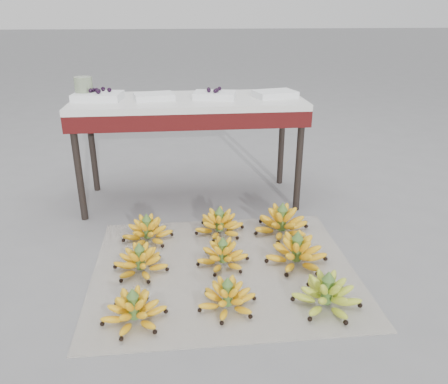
{
  "coord_description": "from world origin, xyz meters",
  "views": [
    {
      "loc": [
        -0.16,
        -1.76,
        1.16
      ],
      "look_at": [
        0.07,
        0.35,
        0.28
      ],
      "focal_mm": 35.0,
      "sensor_mm": 36.0,
      "label": 1
    }
  ],
  "objects": [
    {
      "name": "bunch_back_left",
      "position": [
        -0.35,
        0.36,
        0.06
      ],
      "size": [
        0.32,
        0.32,
        0.16
      ],
      "rotation": [
        0.0,
        0.0,
        -0.26
      ],
      "color": "yellow",
      "rests_on": "newspaper_mat"
    },
    {
      "name": "bunch_front_right",
      "position": [
        0.43,
        -0.3,
        0.07
      ],
      "size": [
        0.36,
        0.36,
        0.17
      ],
      "rotation": [
        0.0,
        0.0,
        -0.31
      ],
      "color": "olive",
      "rests_on": "newspaper_mat"
    },
    {
      "name": "bunch_mid_center",
      "position": [
        0.03,
        0.08,
        0.06
      ],
      "size": [
        0.32,
        0.32,
        0.15
      ],
      "rotation": [
        0.0,
        0.0,
        -0.31
      ],
      "color": "yellow",
      "rests_on": "newspaper_mat"
    },
    {
      "name": "bunch_back_right",
      "position": [
        0.39,
        0.37,
        0.07
      ],
      "size": [
        0.39,
        0.39,
        0.19
      ],
      "rotation": [
        0.0,
        0.0,
        -0.32
      ],
      "color": "yellow",
      "rests_on": "newspaper_mat"
    },
    {
      "name": "bunch_mid_right",
      "position": [
        0.39,
        0.05,
        0.07
      ],
      "size": [
        0.38,
        0.38,
        0.18
      ],
      "rotation": [
        0.0,
        0.0,
        -0.31
      ],
      "color": "yellow",
      "rests_on": "newspaper_mat"
    },
    {
      "name": "ground",
      "position": [
        0.0,
        0.0,
        0.0
      ],
      "size": [
        60.0,
        60.0,
        0.0
      ],
      "primitive_type": "plane",
      "color": "slate",
      "rests_on": "ground"
    },
    {
      "name": "tray_right",
      "position": [
        0.07,
        0.89,
        0.69
      ],
      "size": [
        0.28,
        0.22,
        0.06
      ],
      "color": "silver",
      "rests_on": "vendor_table"
    },
    {
      "name": "tray_far_left",
      "position": [
        -0.63,
        0.91,
        0.69
      ],
      "size": [
        0.3,
        0.23,
        0.07
      ],
      "color": "silver",
      "rests_on": "vendor_table"
    },
    {
      "name": "bunch_front_left",
      "position": [
        -0.36,
        -0.31,
        0.06
      ],
      "size": [
        0.26,
        0.26,
        0.16
      ],
      "rotation": [
        0.0,
        0.0,
        -0.02
      ],
      "color": "yellow",
      "rests_on": "newspaper_mat"
    },
    {
      "name": "glass_jar",
      "position": [
        -0.71,
        0.94,
        0.74
      ],
      "size": [
        0.13,
        0.13,
        0.13
      ],
      "primitive_type": "cylinder",
      "rotation": [
        0.0,
        0.0,
        0.23
      ],
      "color": "beige",
      "rests_on": "vendor_table"
    },
    {
      "name": "newspaper_mat",
      "position": [
        0.03,
        0.04,
        0.0
      ],
      "size": [
        1.25,
        1.05,
        0.01
      ],
      "primitive_type": "cube",
      "rotation": [
        0.0,
        0.0,
        -0.0
      ],
      "color": "white",
      "rests_on": "ground"
    },
    {
      "name": "bunch_front_center",
      "position": [
        0.02,
        -0.26,
        0.06
      ],
      "size": [
        0.26,
        0.26,
        0.15
      ],
      "rotation": [
        0.0,
        0.0,
        -0.03
      ],
      "color": "yellow",
      "rests_on": "newspaper_mat"
    },
    {
      "name": "bunch_back_center",
      "position": [
        0.05,
        0.4,
        0.06
      ],
      "size": [
        0.27,
        0.27,
        0.17
      ],
      "rotation": [
        0.0,
        0.0,
        0.01
      ],
      "color": "yellow",
      "rests_on": "newspaper_mat"
    },
    {
      "name": "bunch_mid_left",
      "position": [
        -0.36,
        0.06,
        0.06
      ],
      "size": [
        0.33,
        0.33,
        0.16
      ],
      "rotation": [
        0.0,
        0.0,
        -0.36
      ],
      "color": "yellow",
      "rests_on": "newspaper_mat"
    },
    {
      "name": "tray_far_right",
      "position": [
        0.44,
        0.89,
        0.69
      ],
      "size": [
        0.28,
        0.23,
        0.04
      ],
      "color": "silver",
      "rests_on": "vendor_table"
    },
    {
      "name": "tray_left",
      "position": [
        -0.3,
        0.9,
        0.69
      ],
      "size": [
        0.26,
        0.21,
        0.04
      ],
      "color": "silver",
      "rests_on": "vendor_table"
    },
    {
      "name": "vendor_table",
      "position": [
        -0.09,
        0.91,
        0.59
      ],
      "size": [
        1.39,
        0.56,
        0.67
      ],
      "color": "black",
      "rests_on": "ground"
    }
  ]
}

